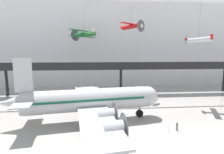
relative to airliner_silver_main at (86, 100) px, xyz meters
name	(u,v)px	position (x,y,z in m)	size (l,w,h in m)	color
ground_plane	(143,134)	(8.25, -5.02, -3.64)	(260.00, 260.00, 0.00)	#9E9B96
hangar_back_wall	(116,43)	(8.25, 31.17, 10.86)	(140.00, 3.00, 29.00)	silver
mezzanine_walkway	(121,68)	(8.25, 18.54, 3.56)	(110.00, 3.20, 8.82)	black
ceiling_truss_beam	(124,0)	(8.25, 14.35, 19.77)	(120.00, 0.60, 0.60)	silver
airliner_silver_main	(86,100)	(0.00, 0.00, 0.00)	(25.40, 29.19, 10.59)	#B7BABF
suspended_plane_green_biplane	(84,34)	(-1.77, 22.29, 12.58)	(7.81, 8.17, 8.48)	#1E6B33
suspended_plane_silver_racer	(198,40)	(22.31, 6.71, 10.20)	(5.45, 6.21, 10.00)	silver
suspended_plane_red_highwing	(131,26)	(10.41, 16.69, 14.16)	(6.99, 6.72, 6.96)	red
stanchion_barrier	(169,130)	(12.01, -4.80, -3.31)	(0.36, 0.36, 1.08)	#B2B5BA
info_sign_pedestal	(177,127)	(13.44, -4.28, -3.18)	(0.21, 0.78, 1.24)	#4C4C51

